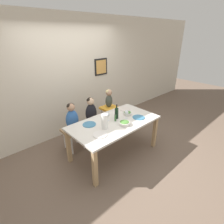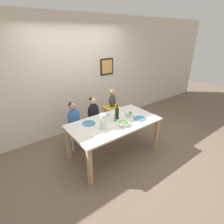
# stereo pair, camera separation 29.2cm
# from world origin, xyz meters

# --- Properties ---
(ground_plane) EXTENTS (14.00, 14.00, 0.00)m
(ground_plane) POSITION_xyz_m (0.00, 0.00, 0.00)
(ground_plane) COLOR #705B4C
(wall_back) EXTENTS (10.00, 0.09, 2.70)m
(wall_back) POSITION_xyz_m (0.00, 1.43, 1.35)
(wall_back) COLOR beige
(wall_back) RESTS_ON ground_plane
(dining_table) EXTENTS (1.73, 0.93, 0.74)m
(dining_table) POSITION_xyz_m (0.00, 0.00, 0.65)
(dining_table) COLOR silver
(dining_table) RESTS_ON ground_plane
(chair_far_left) EXTENTS (0.43, 0.39, 0.47)m
(chair_far_left) POSITION_xyz_m (-0.50, 0.71, 0.40)
(chair_far_left) COLOR silver
(chair_far_left) RESTS_ON ground_plane
(chair_far_center) EXTENTS (0.43, 0.39, 0.47)m
(chair_far_center) POSITION_xyz_m (-0.03, 0.71, 0.40)
(chair_far_center) COLOR silver
(chair_far_center) RESTS_ON ground_plane
(chair_right_highchair) EXTENTS (0.36, 0.33, 0.68)m
(chair_right_highchair) POSITION_xyz_m (0.50, 0.71, 0.54)
(chair_right_highchair) COLOR silver
(chair_right_highchair) RESTS_ON ground_plane
(person_child_left) EXTENTS (0.27, 0.18, 0.57)m
(person_child_left) POSITION_xyz_m (-0.50, 0.72, 0.75)
(person_child_left) COLOR #3366B2
(person_child_left) RESTS_ON chair_far_left
(person_child_center) EXTENTS (0.27, 0.18, 0.57)m
(person_child_center) POSITION_xyz_m (-0.03, 0.72, 0.75)
(person_child_center) COLOR black
(person_child_center) RESTS_ON chair_far_center
(person_baby_right) EXTENTS (0.19, 0.15, 0.43)m
(person_baby_right) POSITION_xyz_m (0.50, 0.72, 0.92)
(person_baby_right) COLOR #3D4238
(person_baby_right) RESTS_ON chair_right_highchair
(wine_bottle) EXTENTS (0.07, 0.07, 0.29)m
(wine_bottle) POSITION_xyz_m (0.13, 0.07, 0.86)
(wine_bottle) COLOR black
(wine_bottle) RESTS_ON dining_table
(paper_towel_roll) EXTENTS (0.12, 0.12, 0.27)m
(paper_towel_roll) POSITION_xyz_m (-0.30, -0.06, 0.88)
(paper_towel_roll) COLOR white
(paper_towel_roll) RESTS_ON dining_table
(wine_glass_near) EXTENTS (0.08, 0.08, 0.17)m
(wine_glass_near) POSITION_xyz_m (0.27, -0.06, 0.87)
(wine_glass_near) COLOR white
(wine_glass_near) RESTS_ON dining_table
(wine_glass_far) EXTENTS (0.08, 0.08, 0.17)m
(wine_glass_far) POSITION_xyz_m (-0.06, 0.12, 0.87)
(wine_glass_far) COLOR white
(wine_glass_far) RESTS_ON dining_table
(salad_bowl_large) EXTENTS (0.20, 0.20, 0.08)m
(salad_bowl_large) POSITION_xyz_m (0.05, -0.21, 0.78)
(salad_bowl_large) COLOR silver
(salad_bowl_large) RESTS_ON dining_table
(salad_bowl_small) EXTENTS (0.17, 0.17, 0.08)m
(salad_bowl_small) POSITION_xyz_m (0.41, 0.04, 0.78)
(salad_bowl_small) COLOR silver
(salad_bowl_small) RESTS_ON dining_table
(dinner_plate_front_left) EXTENTS (0.25, 0.25, 0.01)m
(dinner_plate_front_left) POSITION_xyz_m (-0.50, -0.18, 0.75)
(dinner_plate_front_left) COLOR silver
(dinner_plate_front_left) RESTS_ON dining_table
(dinner_plate_back_left) EXTENTS (0.25, 0.25, 0.01)m
(dinner_plate_back_left) POSITION_xyz_m (-0.43, 0.23, 0.75)
(dinner_plate_back_left) COLOR teal
(dinner_plate_back_left) RESTS_ON dining_table
(dinner_plate_back_right) EXTENTS (0.25, 0.25, 0.01)m
(dinner_plate_back_right) POSITION_xyz_m (0.57, 0.27, 0.75)
(dinner_plate_back_right) COLOR silver
(dinner_plate_back_right) RESTS_ON dining_table
(dinner_plate_front_right) EXTENTS (0.25, 0.25, 0.01)m
(dinner_plate_front_right) POSITION_xyz_m (0.47, -0.21, 0.75)
(dinner_plate_front_right) COLOR teal
(dinner_plate_front_right) RESTS_ON dining_table
(condiment_bottle_hot_sauce) EXTENTS (0.04, 0.04, 0.15)m
(condiment_bottle_hot_sauce) POSITION_xyz_m (0.03, 0.01, 0.81)
(condiment_bottle_hot_sauce) COLOR #336633
(condiment_bottle_hot_sauce) RESTS_ON dining_table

